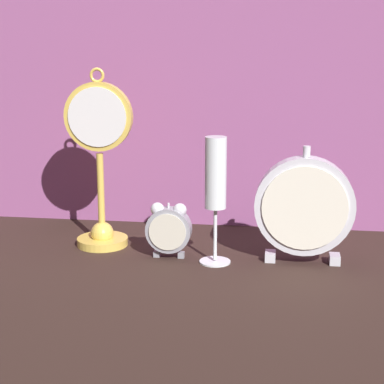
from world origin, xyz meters
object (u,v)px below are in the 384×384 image
(pocket_watch_on_stand, at_px, (100,169))
(alarm_clock_twin_bell, at_px, (169,228))
(mantel_clock_silver, at_px, (304,207))
(champagne_flute, at_px, (216,183))

(pocket_watch_on_stand, distance_m, alarm_clock_twin_bell, 0.19)
(mantel_clock_silver, xyz_separation_m, champagne_flute, (-0.17, -0.02, 0.05))
(alarm_clock_twin_bell, xyz_separation_m, mantel_clock_silver, (0.26, 0.01, 0.05))
(alarm_clock_twin_bell, distance_m, champagne_flute, 0.13)
(mantel_clock_silver, height_order, champagne_flute, champagne_flute)
(pocket_watch_on_stand, distance_m, champagne_flute, 0.25)
(mantel_clock_silver, relative_size, champagne_flute, 0.93)
(mantel_clock_silver, distance_m, champagne_flute, 0.17)
(alarm_clock_twin_bell, bearing_deg, pocket_watch_on_stand, 159.28)
(alarm_clock_twin_bell, relative_size, champagne_flute, 0.45)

